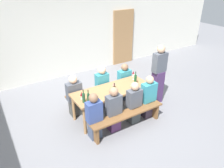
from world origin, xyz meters
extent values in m
plane|color=slate|center=(0.00, 0.00, 0.00)|extent=(24.00, 24.00, 0.00)
cube|color=silver|center=(0.00, 3.01, 1.60)|extent=(14.00, 0.20, 3.20)
cube|color=#9E7247|center=(2.33, 2.87, 1.05)|extent=(0.90, 0.06, 2.10)
cube|color=#9E7247|center=(0.00, 0.00, 0.72)|extent=(2.00, 0.75, 0.05)
cylinder|color=#9E7247|center=(-0.92, -0.31, 0.35)|extent=(0.07, 0.07, 0.70)
cylinder|color=#9E7247|center=(0.92, -0.31, 0.35)|extent=(0.07, 0.07, 0.70)
cylinder|color=#9E7247|center=(-0.92, 0.31, 0.35)|extent=(0.07, 0.07, 0.70)
cylinder|color=#9E7247|center=(0.92, 0.31, 0.35)|extent=(0.07, 0.07, 0.70)
cube|color=brown|center=(0.00, -0.67, 0.43)|extent=(1.90, 0.30, 0.04)
cube|color=brown|center=(-0.85, -0.67, 0.21)|extent=(0.06, 0.24, 0.41)
cube|color=brown|center=(0.85, -0.67, 0.21)|extent=(0.06, 0.24, 0.41)
cube|color=brown|center=(0.00, 0.67, 0.43)|extent=(1.90, 0.30, 0.04)
cube|color=brown|center=(-0.85, 0.67, 0.21)|extent=(0.06, 0.24, 0.41)
cube|color=brown|center=(0.85, 0.67, 0.21)|extent=(0.06, 0.24, 0.41)
cylinder|color=#332814|center=(-0.11, -0.27, 0.87)|extent=(0.07, 0.07, 0.23)
cylinder|color=#332814|center=(-0.11, -0.27, 1.02)|extent=(0.02, 0.02, 0.08)
cylinder|color=black|center=(-0.11, -0.27, 1.07)|extent=(0.03, 0.03, 0.01)
cylinder|color=#234C2D|center=(-0.75, -0.21, 0.85)|extent=(0.06, 0.06, 0.20)
cylinder|color=#234C2D|center=(-0.75, -0.21, 1.00)|extent=(0.02, 0.02, 0.09)
cylinder|color=black|center=(-0.75, -0.21, 1.05)|extent=(0.02, 0.02, 0.01)
cylinder|color=#234C2D|center=(-0.85, -0.17, 0.86)|extent=(0.07, 0.07, 0.22)
cylinder|color=#234C2D|center=(-0.85, -0.17, 1.02)|extent=(0.02, 0.02, 0.09)
cylinder|color=black|center=(-0.85, -0.17, 1.07)|extent=(0.03, 0.03, 0.01)
cylinder|color=#194723|center=(0.66, -0.08, 0.87)|extent=(0.07, 0.07, 0.25)
cylinder|color=#194723|center=(0.66, -0.08, 1.04)|extent=(0.02, 0.02, 0.09)
cylinder|color=black|center=(0.66, -0.08, 1.10)|extent=(0.03, 0.03, 0.01)
cylinder|color=silver|center=(-0.82, -0.01, 0.75)|extent=(0.06, 0.06, 0.01)
cylinder|color=silver|center=(-0.82, -0.01, 0.80)|extent=(0.01, 0.01, 0.08)
cone|color=maroon|center=(-0.82, -0.01, 0.89)|extent=(0.07, 0.07, 0.10)
cylinder|color=silver|center=(0.08, 0.03, 0.75)|extent=(0.06, 0.06, 0.01)
cylinder|color=silver|center=(0.08, 0.03, 0.79)|extent=(0.01, 0.01, 0.07)
cone|color=#D18C93|center=(0.08, 0.03, 0.87)|extent=(0.07, 0.07, 0.09)
cylinder|color=silver|center=(0.80, 0.17, 0.75)|extent=(0.06, 0.06, 0.01)
cylinder|color=silver|center=(0.80, 0.17, 0.79)|extent=(0.01, 0.01, 0.07)
cone|color=beige|center=(0.80, 0.17, 0.87)|extent=(0.07, 0.07, 0.10)
cylinder|color=silver|center=(0.89, 0.31, 0.75)|extent=(0.06, 0.06, 0.01)
cylinder|color=silver|center=(0.89, 0.31, 0.80)|extent=(0.01, 0.01, 0.08)
cone|color=maroon|center=(0.89, 0.31, 0.88)|extent=(0.07, 0.07, 0.08)
cube|color=#404C63|center=(-0.78, -0.52, 0.23)|extent=(0.25, 0.24, 0.45)
cube|color=#384C8C|center=(-0.78, -0.52, 0.69)|extent=(0.34, 0.20, 0.47)
sphere|color=#846047|center=(-0.78, -0.52, 1.02)|extent=(0.20, 0.20, 0.20)
cube|color=#59305F|center=(-0.29, -0.52, 0.23)|extent=(0.26, 0.24, 0.45)
cube|color=#4C515B|center=(-0.29, -0.52, 0.69)|extent=(0.35, 0.20, 0.47)
sphere|color=#A87A5B|center=(-0.29, -0.52, 1.02)|extent=(0.20, 0.20, 0.20)
cube|color=#3E4444|center=(0.30, -0.52, 0.23)|extent=(0.27, 0.24, 0.45)
cube|color=#4C515B|center=(0.30, -0.52, 0.67)|extent=(0.35, 0.20, 0.44)
sphere|color=tan|center=(0.30, -0.52, 0.99)|extent=(0.20, 0.20, 0.20)
cube|color=#3E3140|center=(0.74, -0.52, 0.23)|extent=(0.28, 0.24, 0.45)
cube|color=teal|center=(0.74, -0.52, 0.70)|extent=(0.38, 0.20, 0.49)
sphere|color=tan|center=(0.74, -0.52, 1.04)|extent=(0.20, 0.20, 0.20)
cube|color=#42423E|center=(-0.79, 0.52, 0.23)|extent=(0.29, 0.24, 0.45)
cube|color=#4C515B|center=(-0.79, 0.52, 0.68)|extent=(0.38, 0.20, 0.46)
sphere|color=beige|center=(-0.79, 0.52, 1.02)|extent=(0.21, 0.21, 0.21)
cube|color=#4D4C63|center=(0.01, 0.52, 0.23)|extent=(0.25, 0.24, 0.45)
cube|color=teal|center=(0.01, 0.52, 0.71)|extent=(0.34, 0.20, 0.52)
sphere|color=beige|center=(0.01, 0.52, 1.08)|extent=(0.22, 0.22, 0.22)
cube|color=#364758|center=(0.74, 0.52, 0.23)|extent=(0.27, 0.24, 0.45)
cube|color=teal|center=(0.74, 0.52, 0.67)|extent=(0.37, 0.20, 0.44)
sphere|color=#846047|center=(0.74, 0.52, 0.99)|extent=(0.20, 0.20, 0.20)
cube|color=#452B57|center=(1.42, -0.12, 0.47)|extent=(0.28, 0.24, 0.94)
cube|color=#4C515B|center=(1.42, -0.12, 1.20)|extent=(0.37, 0.20, 0.53)
sphere|color=tan|center=(1.42, -0.12, 1.57)|extent=(0.21, 0.21, 0.21)
camera|label=1|loc=(-2.48, -3.94, 3.31)|focal=34.46mm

